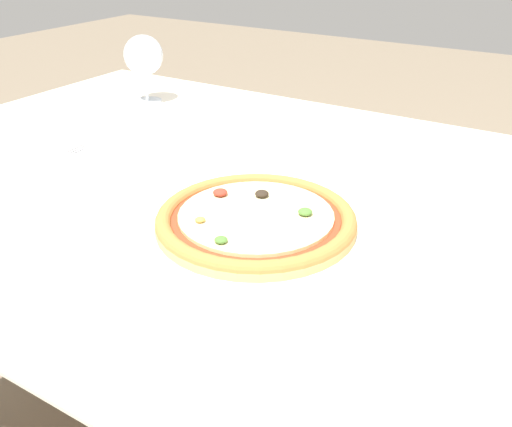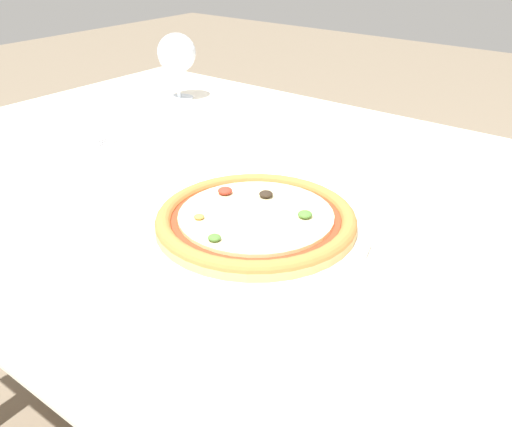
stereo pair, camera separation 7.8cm
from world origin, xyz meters
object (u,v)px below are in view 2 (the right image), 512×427
(fork, at_px, (81,152))
(dining_table, at_px, (258,229))
(wine_glass_far_left, at_px, (177,54))
(pizza_plate, at_px, (256,222))

(fork, bearing_deg, dining_table, 14.42)
(dining_table, xyz_separation_m, wine_glass_far_left, (-0.46, 0.28, 0.19))
(pizza_plate, bearing_deg, fork, 175.55)
(dining_table, height_order, wine_glass_far_left, wine_glass_far_left)
(fork, height_order, wine_glass_far_left, wine_glass_far_left)
(pizza_plate, height_order, fork, pizza_plate)
(pizza_plate, xyz_separation_m, fork, (-0.44, 0.03, -0.01))
(pizza_plate, relative_size, fork, 1.86)
(dining_table, height_order, fork, fork)
(fork, relative_size, wine_glass_far_left, 1.10)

